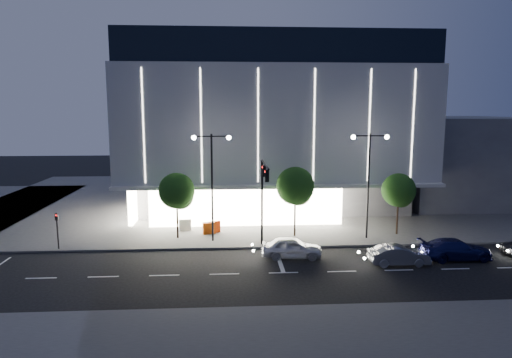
{
  "coord_description": "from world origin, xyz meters",
  "views": [
    {
      "loc": [
        -1.7,
        -30.86,
        10.96
      ],
      "look_at": [
        0.72,
        7.93,
        5.0
      ],
      "focal_mm": 32.0,
      "sensor_mm": 36.0,
      "label": 1
    }
  ],
  "objects_px": {
    "traffic_mast": "(263,188)",
    "barrier_a": "(209,228)",
    "barrier_b": "(185,225)",
    "car_third": "(456,249)",
    "tree_mid": "(295,188)",
    "street_lamp_west": "(212,171)",
    "tree_left": "(177,193)",
    "barrier_d": "(209,228)",
    "ped_signal_far": "(57,227)",
    "car_second": "(399,255)",
    "car_lead": "(292,248)",
    "street_lamp_east": "(369,170)",
    "barrier_c": "(214,227)",
    "tree_right": "(399,192)"
  },
  "relations": [
    {
      "from": "car_lead",
      "to": "barrier_d",
      "type": "relative_size",
      "value": 4.08
    },
    {
      "from": "car_third",
      "to": "barrier_d",
      "type": "xyz_separation_m",
      "value": [
        -18.41,
        7.79,
        -0.11
      ]
    },
    {
      "from": "street_lamp_west",
      "to": "barrier_a",
      "type": "xyz_separation_m",
      "value": [
        -0.37,
        2.03,
        -5.31
      ]
    },
    {
      "from": "car_second",
      "to": "barrier_b",
      "type": "height_order",
      "value": "car_second"
    },
    {
      "from": "tree_mid",
      "to": "barrier_c",
      "type": "relative_size",
      "value": 5.59
    },
    {
      "from": "barrier_a",
      "to": "barrier_d",
      "type": "relative_size",
      "value": 1.0
    },
    {
      "from": "car_lead",
      "to": "barrier_b",
      "type": "height_order",
      "value": "car_lead"
    },
    {
      "from": "tree_mid",
      "to": "barrier_b",
      "type": "xyz_separation_m",
      "value": [
        -9.63,
        2.4,
        -3.68
      ]
    },
    {
      "from": "tree_right",
      "to": "barrier_a",
      "type": "bearing_deg",
      "value": 176.46
    },
    {
      "from": "street_lamp_east",
      "to": "car_second",
      "type": "relative_size",
      "value": 2.12
    },
    {
      "from": "tree_mid",
      "to": "car_lead",
      "type": "bearing_deg",
      "value": -100.62
    },
    {
      "from": "car_second",
      "to": "ped_signal_far",
      "type": "bearing_deg",
      "value": 79.04
    },
    {
      "from": "car_second",
      "to": "car_third",
      "type": "bearing_deg",
      "value": -78.88
    },
    {
      "from": "car_third",
      "to": "street_lamp_west",
      "type": "bearing_deg",
      "value": 71.85
    },
    {
      "from": "street_lamp_west",
      "to": "car_third",
      "type": "relative_size",
      "value": 1.72
    },
    {
      "from": "barrier_c",
      "to": "tree_right",
      "type": "bearing_deg",
      "value": -26.29
    },
    {
      "from": "traffic_mast",
      "to": "car_third",
      "type": "height_order",
      "value": "traffic_mast"
    },
    {
      "from": "street_lamp_east",
      "to": "ped_signal_far",
      "type": "height_order",
      "value": "street_lamp_east"
    },
    {
      "from": "street_lamp_east",
      "to": "car_second",
      "type": "height_order",
      "value": "street_lamp_east"
    },
    {
      "from": "traffic_mast",
      "to": "car_lead",
      "type": "relative_size",
      "value": 1.57
    },
    {
      "from": "car_second",
      "to": "barrier_b",
      "type": "xyz_separation_m",
      "value": [
        -15.97,
        9.81,
        -0.05
      ]
    },
    {
      "from": "ped_signal_far",
      "to": "barrier_c",
      "type": "bearing_deg",
      "value": 18.5
    },
    {
      "from": "traffic_mast",
      "to": "car_third",
      "type": "bearing_deg",
      "value": -11.36
    },
    {
      "from": "barrier_b",
      "to": "car_third",
      "type": "bearing_deg",
      "value": -32.09
    },
    {
      "from": "barrier_b",
      "to": "street_lamp_west",
      "type": "bearing_deg",
      "value": -61.45
    },
    {
      "from": "street_lamp_west",
      "to": "barrier_a",
      "type": "bearing_deg",
      "value": 100.23
    },
    {
      "from": "car_lead",
      "to": "car_second",
      "type": "height_order",
      "value": "car_lead"
    },
    {
      "from": "tree_mid",
      "to": "car_third",
      "type": "distance_m",
      "value": 13.24
    },
    {
      "from": "street_lamp_west",
      "to": "tree_left",
      "type": "relative_size",
      "value": 1.57
    },
    {
      "from": "tree_left",
      "to": "car_third",
      "type": "bearing_deg",
      "value": -17.21
    },
    {
      "from": "tree_mid",
      "to": "barrier_a",
      "type": "bearing_deg",
      "value": 172.19
    },
    {
      "from": "car_second",
      "to": "barrier_d",
      "type": "relative_size",
      "value": 3.87
    },
    {
      "from": "street_lamp_east",
      "to": "ped_signal_far",
      "type": "relative_size",
      "value": 3.0
    },
    {
      "from": "barrier_a",
      "to": "barrier_d",
      "type": "height_order",
      "value": "same"
    },
    {
      "from": "traffic_mast",
      "to": "barrier_a",
      "type": "height_order",
      "value": "traffic_mast"
    },
    {
      "from": "street_lamp_west",
      "to": "barrier_a",
      "type": "distance_m",
      "value": 5.7
    },
    {
      "from": "tree_mid",
      "to": "tree_right",
      "type": "relative_size",
      "value": 1.12
    },
    {
      "from": "traffic_mast",
      "to": "tree_left",
      "type": "bearing_deg",
      "value": 152.16
    },
    {
      "from": "traffic_mast",
      "to": "street_lamp_west",
      "type": "distance_m",
      "value": 4.89
    },
    {
      "from": "traffic_mast",
      "to": "barrier_c",
      "type": "height_order",
      "value": "traffic_mast"
    },
    {
      "from": "car_lead",
      "to": "barrier_d",
      "type": "height_order",
      "value": "car_lead"
    },
    {
      "from": "car_second",
      "to": "barrier_d",
      "type": "xyz_separation_m",
      "value": [
        -13.78,
        8.71,
        -0.05
      ]
    },
    {
      "from": "street_lamp_east",
      "to": "barrier_d",
      "type": "distance_m",
      "value": 14.61
    },
    {
      "from": "street_lamp_west",
      "to": "tree_left",
      "type": "distance_m",
      "value": 3.69
    },
    {
      "from": "traffic_mast",
      "to": "street_lamp_east",
      "type": "xyz_separation_m",
      "value": [
        9.0,
        2.66,
        0.93
      ]
    },
    {
      "from": "barrier_a",
      "to": "car_lead",
      "type": "bearing_deg",
      "value": -61.26
    },
    {
      "from": "traffic_mast",
      "to": "ped_signal_far",
      "type": "relative_size",
      "value": 2.36
    },
    {
      "from": "barrier_d",
      "to": "tree_left",
      "type": "bearing_deg",
      "value": -168.51
    },
    {
      "from": "traffic_mast",
      "to": "barrier_a",
      "type": "bearing_deg",
      "value": 132.91
    },
    {
      "from": "tree_left",
      "to": "barrier_b",
      "type": "height_order",
      "value": "tree_left"
    }
  ]
}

